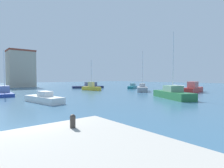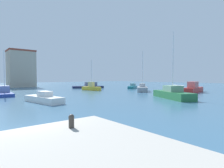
# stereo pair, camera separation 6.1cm
# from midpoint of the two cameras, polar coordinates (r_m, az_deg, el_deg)

# --- Properties ---
(water) EXTENTS (160.00, 160.00, 0.00)m
(water) POSITION_cam_midpoint_polar(r_m,az_deg,el_deg) (33.33, -8.86, -2.90)
(water) COLOR #38607F
(water) RESTS_ON ground
(mooring_bollard) EXTENTS (0.21, 0.21, 0.51)m
(mooring_bollard) POSITION_cam_midpoint_polar(r_m,az_deg,el_deg) (6.84, -12.66, -11.36)
(mooring_bollard) COLOR #38332D
(mooring_bollard) RESTS_ON pier_quay
(sailboat_blue_far_left) EXTENTS (2.14, 6.28, 7.19)m
(sailboat_blue_far_left) POSITION_cam_midpoint_polar(r_m,az_deg,el_deg) (32.78, -31.21, -2.35)
(sailboat_blue_far_left) COLOR #233D93
(sailboat_blue_far_left) RESTS_ON water
(motorboat_red_outer_mooring) EXTENTS (7.25, 3.03, 2.10)m
(motorboat_red_outer_mooring) POSITION_cam_midpoint_polar(r_m,az_deg,el_deg) (38.48, 24.69, -1.33)
(motorboat_red_outer_mooring) COLOR #B22823
(motorboat_red_outer_mooring) RESTS_ON water
(motorboat_white_far_right) EXTENTS (2.80, 6.27, 1.33)m
(motorboat_white_far_right) POSITION_cam_midpoint_polar(r_m,az_deg,el_deg) (22.04, -21.02, -4.41)
(motorboat_white_far_right) COLOR white
(motorboat_white_far_right) RESTS_ON water
(motorboat_navy_distant_east) EXTENTS (8.79, 5.79, 1.66)m
(motorboat_navy_distant_east) POSITION_cam_midpoint_polar(r_m,az_deg,el_deg) (49.07, -7.45, -0.64)
(motorboat_navy_distant_east) COLOR #19234C
(motorboat_navy_distant_east) RESTS_ON water
(sailboat_yellow_inner_mooring) EXTENTS (2.73, 4.73, 6.80)m
(sailboat_yellow_inner_mooring) POSITION_cam_midpoint_polar(r_m,az_deg,el_deg) (40.34, -6.61, -1.10)
(sailboat_yellow_inner_mooring) COLOR gold
(sailboat_yellow_inner_mooring) RESTS_ON water
(sailboat_grey_mid_harbor) EXTENTS (6.10, 5.70, 8.45)m
(sailboat_grey_mid_harbor) POSITION_cam_midpoint_polar(r_m,az_deg,el_deg) (37.57, 9.75, -1.43)
(sailboat_grey_mid_harbor) COLOR gray
(sailboat_grey_mid_harbor) RESTS_ON water
(motorboat_teal_distant_north) EXTENTS (5.01, 3.95, 1.34)m
(motorboat_teal_distant_north) POSITION_cam_midpoint_polar(r_m,az_deg,el_deg) (46.99, 6.64, -0.88)
(motorboat_teal_distant_north) COLOR #1E707A
(motorboat_teal_distant_north) RESTS_ON water
(sailboat_green_near_pier) EXTENTS (5.38, 7.60, 9.13)m
(sailboat_green_near_pier) POSITION_cam_midpoint_polar(r_m,az_deg,el_deg) (25.89, 18.94, -2.94)
(sailboat_green_near_pier) COLOR #28703D
(sailboat_green_near_pier) RESTS_ON water
(yacht_club) EXTENTS (7.39, 6.80, 11.22)m
(yacht_club) POSITION_cam_midpoint_polar(r_m,az_deg,el_deg) (61.60, -27.17, 4.42)
(yacht_club) COLOR #B2A893
(yacht_club) RESTS_ON ground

